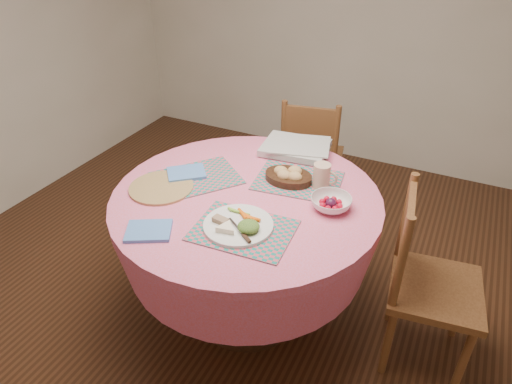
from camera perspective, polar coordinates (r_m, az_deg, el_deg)
ground at (r=2.57m, az=-1.03°, el=-14.53°), size 4.00×4.00×0.00m
dining_table at (r=2.20m, az=-1.17°, el=-4.63°), size 1.24×1.24×0.75m
chair_right at (r=2.20m, az=20.42°, el=-10.22°), size 0.44×0.46×0.89m
chair_back at (r=3.08m, az=6.83°, el=4.59°), size 0.47×0.45×0.87m
placemat_front at (r=1.86m, az=-1.61°, el=-4.80°), size 0.42×0.33×0.01m
placemat_left at (r=2.23m, az=-7.50°, el=1.74°), size 0.48×0.50×0.01m
placemat_back at (r=2.20m, az=5.28°, el=1.41°), size 0.43×0.35×0.01m
wicker_trivet at (r=2.17m, az=-11.75°, el=0.56°), size 0.30×0.30×0.01m
napkin_near at (r=1.90m, az=-13.26°, el=-4.75°), size 0.23×0.21×0.01m
napkin_far at (r=2.26m, az=-8.70°, el=2.39°), size 0.23×0.22×0.01m
dinner_plate at (r=1.87m, az=-2.13°, el=-4.09°), size 0.29×0.29×0.05m
bread_bowl at (r=2.17m, az=4.09°, el=2.09°), size 0.23×0.23×0.08m
latte_mug at (r=2.12m, az=8.28°, el=1.99°), size 0.12×0.08×0.12m
fruit_bowl at (r=2.01m, az=9.35°, el=-1.38°), size 0.22×0.22×0.06m
newspaper_stack at (r=2.45m, az=5.03°, el=5.61°), size 0.39×0.32×0.04m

